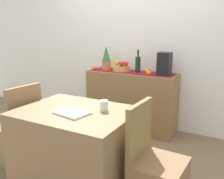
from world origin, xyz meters
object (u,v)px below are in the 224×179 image
wine_bottle (138,64)px  chair_near_window (19,141)px  sideboard_console (131,101)px  fruit_bowl (121,68)px  dining_table (77,148)px  potted_plant (106,58)px  open_book (72,113)px  coffee_maker (164,64)px  coffee_cup (104,106)px

wine_bottle → chair_near_window: size_ratio=0.36×
wine_bottle → sideboard_console: bearing=-180.0°
fruit_bowl → chair_near_window: (-0.49, -1.50, -0.62)m
dining_table → potted_plant: bearing=109.7°
sideboard_console → wine_bottle: wine_bottle is taller
fruit_bowl → potted_plant: potted_plant is taller
dining_table → chair_near_window: size_ratio=1.15×
potted_plant → open_book: (0.56, -1.58, -0.26)m
wine_bottle → open_book: 1.60m
dining_table → open_book: size_ratio=3.69×
coffee_maker → fruit_bowl: bearing=180.0°
sideboard_console → dining_table: 1.50m
fruit_bowl → wine_bottle: (0.26, 0.00, 0.08)m
coffee_maker → potted_plant: size_ratio=0.86×
wine_bottle → open_book: (0.06, -1.58, -0.21)m
potted_plant → dining_table: potted_plant is taller
sideboard_console → dining_table: (0.12, -1.50, -0.05)m
wine_bottle → coffee_cup: (0.26, -1.38, -0.18)m
fruit_bowl → open_book: 1.62m
fruit_bowl → potted_plant: (-0.25, 0.00, 0.13)m
wine_bottle → dining_table: size_ratio=0.31×
coffee_cup → open_book: bearing=-134.8°
wine_bottle → coffee_maker: wine_bottle is taller
coffee_maker → chair_near_window: size_ratio=0.34×
coffee_maker → open_book: size_ratio=1.08×
wine_bottle → chair_near_window: (-0.75, -1.50, -0.70)m
fruit_bowl → sideboard_console: bearing=0.0°
potted_plant → chair_near_window: size_ratio=0.39×
coffee_maker → potted_plant: potted_plant is taller
sideboard_console → coffee_maker: size_ratio=4.24×
coffee_maker → coffee_cup: 1.40m
sideboard_console → chair_near_window: (-0.66, -1.50, -0.16)m
potted_plant → dining_table: (0.54, -1.50, -0.64)m
coffee_maker → potted_plant: (-0.88, 0.00, 0.02)m
wine_bottle → coffee_cup: 1.41m
fruit_bowl → wine_bottle: size_ratio=0.77×
fruit_bowl → coffee_cup: (0.52, -1.38, -0.10)m
fruit_bowl → chair_near_window: size_ratio=0.27×
sideboard_console → potted_plant: (-0.42, 0.00, 0.59)m
open_book → coffee_cup: (0.20, 0.20, 0.04)m
sideboard_console → wine_bottle: bearing=0.0°
sideboard_console → open_book: size_ratio=4.57×
dining_table → chair_near_window: 0.79m
sideboard_console → wine_bottle: 0.55m
fruit_bowl → dining_table: (0.29, -1.50, -0.52)m
fruit_bowl → potted_plant: 0.28m
potted_plant → chair_near_window: 1.69m
wine_bottle → dining_table: bearing=-88.8°
fruit_bowl → dining_table: bearing=-79.1°
sideboard_console → coffee_maker: 0.74m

